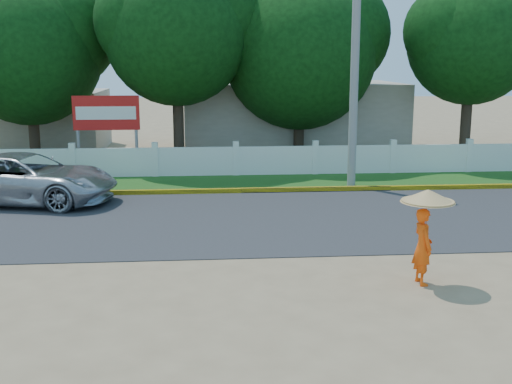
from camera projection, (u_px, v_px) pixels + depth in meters
ground at (264, 274)px, 13.20m from camera, size 120.00×120.00×0.00m
road at (249, 219)px, 17.59m from camera, size 60.00×7.00×0.02m
grass_verge at (238, 183)px, 22.71m from camera, size 60.00×3.50×0.03m
curb at (241, 191)px, 21.04m from camera, size 40.00×0.18×0.16m
fence at (236, 161)px, 24.01m from camera, size 40.00×0.10×1.10m
building_near at (291, 116)px, 30.67m from camera, size 10.00×6.00×3.20m
building_far at (19, 121)px, 30.65m from camera, size 8.00×5.00×2.80m
utility_pole at (354, 74)px, 21.31m from camera, size 0.28×0.28×7.63m
vehicle at (26, 179)px, 19.43m from camera, size 5.89×3.64×1.52m
monk_with_parasol at (425, 223)px, 12.38m from camera, size 1.04×1.04×1.89m
billboard at (106, 117)px, 24.37m from camera, size 2.50×0.13×2.95m
tree_row at (322, 46)px, 26.31m from camera, size 38.67×7.46×8.49m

